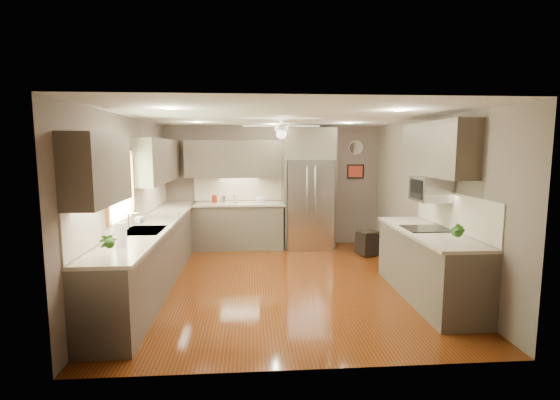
{
  "coord_description": "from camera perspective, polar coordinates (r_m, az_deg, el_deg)",
  "views": [
    {
      "loc": [
        -0.49,
        -6.0,
        2.05
      ],
      "look_at": [
        0.0,
        0.6,
        1.19
      ],
      "focal_mm": 26.0,
      "sensor_mm": 36.0,
      "label": 1
    }
  ],
  "objects": [
    {
      "name": "bowl",
      "position": [
        8.25,
        -2.74,
        -0.21
      ],
      "size": [
        0.23,
        0.23,
        0.05
      ],
      "primitive_type": "imported",
      "rotation": [
        0.0,
        0.0,
        0.12
      ],
      "color": "#B3B186",
      "rests_on": "back_run"
    },
    {
      "name": "recessed_lights",
      "position": [
        6.43,
        -0.23,
        11.32
      ],
      "size": [
        2.84,
        3.14,
        0.01
      ],
      "color": "white",
      "rests_on": "ceiling"
    },
    {
      "name": "canister_c",
      "position": [
        8.26,
        -6.26,
        0.22
      ],
      "size": [
        0.13,
        0.13,
        0.17
      ],
      "primitive_type": "cylinder",
      "rotation": [
        0.0,
        0.0,
        -0.38
      ],
      "color": "#B3B186",
      "rests_on": "back_run"
    },
    {
      "name": "back_run",
      "position": [
        8.36,
        -5.79,
        -3.48
      ],
      "size": [
        1.85,
        0.65,
        1.45
      ],
      "color": "#4D4238",
      "rests_on": "ground"
    },
    {
      "name": "canister_a",
      "position": [
        8.32,
        -9.2,
        0.15
      ],
      "size": [
        0.11,
        0.11,
        0.16
      ],
      "primitive_type": "cylinder",
      "rotation": [
        0.0,
        0.0,
        0.17
      ],
      "color": "maroon",
      "rests_on": "back_run"
    },
    {
      "name": "window",
      "position": [
        5.79,
        -21.63,
        1.9
      ],
      "size": [
        0.05,
        1.12,
        0.92
      ],
      "color": "#BFF2B2",
      "rests_on": "wall_left"
    },
    {
      "name": "ceiling_fan",
      "position": [
        6.33,
        0.2,
        9.92
      ],
      "size": [
        1.18,
        1.18,
        0.32
      ],
      "color": "white",
      "rests_on": "ceiling"
    },
    {
      "name": "soap_bottle",
      "position": [
        6.1,
        -19.12,
        -2.61
      ],
      "size": [
        0.1,
        0.1,
        0.19
      ],
      "primitive_type": "imported",
      "rotation": [
        0.0,
        0.0,
        -0.22
      ],
      "color": "white",
      "rests_on": "left_run"
    },
    {
      "name": "wall_clock",
      "position": [
        8.78,
        10.63,
        7.23
      ],
      "size": [
        0.3,
        0.03,
        0.3
      ],
      "color": "white",
      "rests_on": "wall_back"
    },
    {
      "name": "stool",
      "position": [
        7.99,
        12.26,
        -5.92
      ],
      "size": [
        0.45,
        0.45,
        0.45
      ],
      "color": "black",
      "rests_on": "ground"
    },
    {
      "name": "wall_front",
      "position": [
        3.63,
        3.62,
        -5.36
      ],
      "size": [
        4.5,
        0.0,
        4.5
      ],
      "primitive_type": "plane",
      "rotation": [
        -1.57,
        0.0,
        0.0
      ],
      "color": "#685A4F",
      "rests_on": "ground"
    },
    {
      "name": "uppers",
      "position": [
        6.72,
        -6.42,
        5.8
      ],
      "size": [
        4.5,
        4.7,
        0.95
      ],
      "color": "#4D4238",
      "rests_on": "wall_left"
    },
    {
      "name": "wall_back",
      "position": [
        8.55,
        -0.94,
        1.99
      ],
      "size": [
        4.5,
        0.0,
        4.5
      ],
      "primitive_type": "plane",
      "rotation": [
        1.57,
        0.0,
        0.0
      ],
      "color": "#685A4F",
      "rests_on": "ground"
    },
    {
      "name": "refrigerator",
      "position": [
        8.29,
        4.03,
        1.37
      ],
      "size": [
        1.06,
        0.75,
        2.45
      ],
      "color": "silver",
      "rests_on": "ground"
    },
    {
      "name": "left_run",
      "position": [
        6.52,
        -17.23,
        -6.87
      ],
      "size": [
        0.65,
        4.7,
        1.45
      ],
      "color": "#4D4238",
      "rests_on": "ground"
    },
    {
      "name": "ceiling",
      "position": [
        6.04,
        0.42,
        11.64
      ],
      "size": [
        5.0,
        5.0,
        0.0
      ],
      "primitive_type": "plane",
      "rotation": [
        3.14,
        0.0,
        0.0
      ],
      "color": "white",
      "rests_on": "ground"
    },
    {
      "name": "framed_print",
      "position": [
        8.79,
        10.56,
        3.97
      ],
      "size": [
        0.36,
        0.03,
        0.3
      ],
      "color": "black",
      "rests_on": "wall_back"
    },
    {
      "name": "microwave",
      "position": [
        6.03,
        20.43,
        1.48
      ],
      "size": [
        0.43,
        0.55,
        0.34
      ],
      "color": "silver",
      "rests_on": "wall_right"
    },
    {
      "name": "paper_towel",
      "position": [
        4.88,
        -21.46,
        -4.59
      ],
      "size": [
        0.12,
        0.12,
        0.3
      ],
      "color": "white",
      "rests_on": "left_run"
    },
    {
      "name": "floor",
      "position": [
        6.36,
        0.4,
        -11.43
      ],
      "size": [
        5.0,
        5.0,
        0.0
      ],
      "primitive_type": "plane",
      "color": "#4F1A0A",
      "rests_on": "ground"
    },
    {
      "name": "potted_plant_right",
      "position": [
        5.14,
        23.88,
        -4.01
      ],
      "size": [
        0.2,
        0.19,
        0.3
      ],
      "primitive_type": "imported",
      "rotation": [
        0.0,
        0.0,
        -0.39
      ],
      "color": "#2D631C",
      "rests_on": "right_run"
    },
    {
      "name": "canister_b",
      "position": [
        8.29,
        -7.93,
        0.08
      ],
      "size": [
        0.11,
        0.11,
        0.14
      ],
      "primitive_type": "cylinder",
      "rotation": [
        0.0,
        0.0,
        -0.38
      ],
      "color": "silver",
      "rests_on": "back_run"
    },
    {
      "name": "wall_right",
      "position": [
        6.65,
        20.13,
        0.0
      ],
      "size": [
        0.0,
        5.0,
        5.0
      ],
      "primitive_type": "plane",
      "rotation": [
        1.57,
        0.0,
        -1.57
      ],
      "color": "#685A4F",
      "rests_on": "ground"
    },
    {
      "name": "sink",
      "position": [
        5.8,
        -18.6,
        -4.38
      ],
      "size": [
        0.5,
        0.7,
        0.32
      ],
      "color": "silver",
      "rests_on": "left_run"
    },
    {
      "name": "right_run",
      "position": [
        5.95,
        20.15,
        -8.35
      ],
      "size": [
        0.7,
        2.2,
        1.45
      ],
      "color": "#4D4238",
      "rests_on": "ground"
    },
    {
      "name": "wall_left",
      "position": [
        6.31,
        -20.42,
        -0.38
      ],
      "size": [
        0.0,
        5.0,
        5.0
      ],
      "primitive_type": "plane",
      "rotation": [
        1.57,
        0.0,
        1.57
      ],
      "color": "#685A4F",
      "rests_on": "ground"
    },
    {
      "name": "potted_plant_left",
      "position": [
        4.49,
        -23.18,
        -5.4
      ],
      "size": [
        0.2,
        0.17,
        0.33
      ],
      "primitive_type": "imported",
      "rotation": [
        0.0,
        0.0,
        0.37
      ],
      "color": "#2D631C",
      "rests_on": "left_run"
    }
  ]
}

